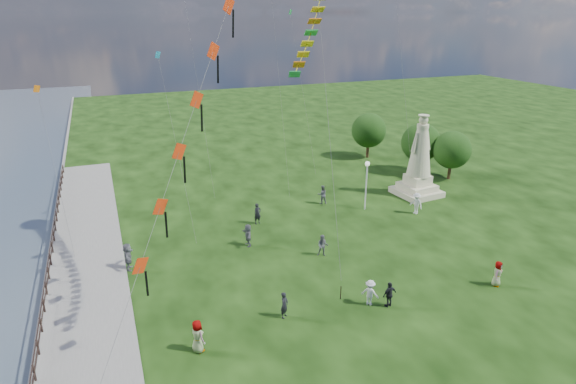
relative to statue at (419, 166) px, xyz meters
name	(u,v)px	position (x,y,z in m)	size (l,w,h in m)	color
waterfront	(66,302)	(-30.94, -7.47, -3.00)	(200.00, 200.00, 1.51)	#33404D
statue	(419,166)	(0.00, 0.00, 0.00)	(4.15, 4.15, 7.77)	#C4BB94
lamppost	(367,175)	(-6.52, -1.42, 0.28)	(0.41, 0.41, 4.46)	silver
tree_row	(410,140)	(4.05, 7.28, 0.36)	(7.91, 14.22, 5.48)	#382314
person_0	(284,305)	(-19.08, -13.93, -2.13)	(0.59, 0.39, 1.61)	black
person_1	(323,246)	(-13.82, -7.98, -2.12)	(0.79, 0.49, 1.63)	#595960
person_2	(370,293)	(-13.85, -14.63, -2.12)	(1.06, 0.55, 1.64)	silver
person_3	(389,294)	(-12.87, -15.20, -2.12)	(0.96, 0.49, 1.63)	black
person_4	(497,274)	(-5.14, -15.74, -2.08)	(0.83, 0.51, 1.71)	#595960
person_5	(128,256)	(-26.99, -4.85, -1.97)	(1.80, 0.78, 1.94)	#595960
person_6	(258,214)	(-16.42, -0.86, -2.04)	(0.65, 0.43, 1.79)	black
person_7	(322,194)	(-9.48, 1.26, -2.05)	(0.86, 0.53, 1.77)	#595960
person_8	(416,203)	(-2.89, -3.91, -1.98)	(1.23, 0.63, 1.90)	silver
person_10	(198,336)	(-24.32, -15.07, -2.02)	(0.90, 0.55, 1.83)	#595960
person_11	(248,235)	(-18.34, -4.41, -2.07)	(1.60, 0.69, 1.73)	#595960
red_kite_train	(187,133)	(-23.55, -11.85, 7.86)	(9.47, 9.35, 17.41)	black
small_kites	(243,25)	(-14.97, 6.57, 12.54)	(31.59, 17.05, 31.17)	teal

